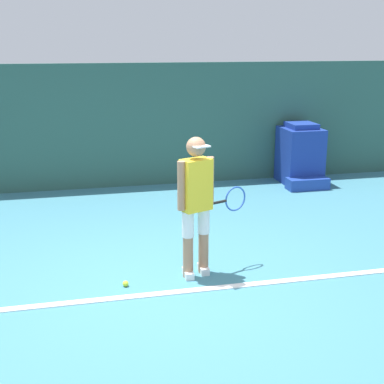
% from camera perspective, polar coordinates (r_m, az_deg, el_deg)
% --- Properties ---
extents(ground_plane, '(24.00, 24.00, 0.00)m').
position_cam_1_polar(ground_plane, '(6.13, -2.66, -9.94)').
color(ground_plane, teal).
extents(back_wall, '(24.00, 0.10, 2.29)m').
position_cam_1_polar(back_wall, '(10.06, -7.34, 6.98)').
color(back_wall, '#2D564C').
rests_on(back_wall, ground_plane).
extents(court_baseline, '(21.60, 0.10, 0.01)m').
position_cam_1_polar(court_baseline, '(5.95, -2.32, -10.68)').
color(court_baseline, white).
rests_on(court_baseline, ground_plane).
extents(tennis_player, '(0.91, 0.46, 1.64)m').
position_cam_1_polar(tennis_player, '(6.08, 0.52, -0.89)').
color(tennis_player, '#A37556').
rests_on(tennis_player, ground_plane).
extents(tennis_ball, '(0.07, 0.07, 0.07)m').
position_cam_1_polar(tennis_ball, '(6.14, -7.10, -9.67)').
color(tennis_ball, '#D1E533').
rests_on(tennis_ball, ground_plane).
extents(covered_chair, '(0.71, 0.81, 1.17)m').
position_cam_1_polar(covered_chair, '(10.53, 11.42, 3.97)').
color(covered_chair, navy).
rests_on(covered_chair, ground_plane).
extents(equipment_bag, '(0.77, 0.32, 0.21)m').
position_cam_1_polar(equipment_bag, '(10.17, 12.21, 0.89)').
color(equipment_bag, '#1E3D99').
rests_on(equipment_bag, ground_plane).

